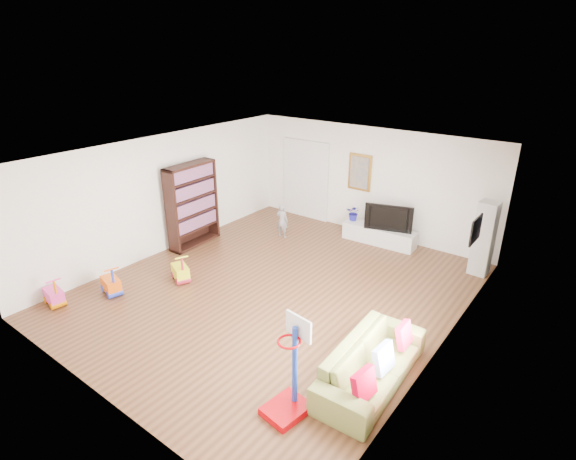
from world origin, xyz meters
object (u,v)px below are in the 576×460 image
Objects in this scene: sofa at (372,363)px; basketball_hoop at (286,370)px; bookshelf at (192,205)px; media_console at (379,235)px.

basketball_hoop is (-0.61, -1.22, 0.39)m from sofa.
bookshelf is 5.90m from basketball_hoop.
media_console is 4.98m from sofa.
sofa reaches higher than media_console.
bookshelf is 0.92× the size of sofa.
bookshelf is at bearing 70.14° from sofa.
bookshelf is at bearing -145.31° from media_console.
media_console is 4.56m from bookshelf.
media_console is 5.94m from basketball_hoop.
basketball_hoop is at bearing -77.92° from media_console.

